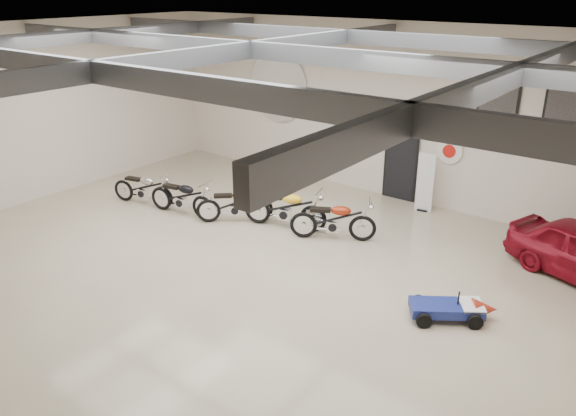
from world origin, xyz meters
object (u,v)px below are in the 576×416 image
Objects in this scene: banner_stand at (425,181)px; motorcycle_red at (333,219)px; motorcycle_yellow at (285,207)px; go_kart at (454,305)px; motorcycle_silver at (143,187)px; motorcycle_black at (181,196)px; motorcycle_gold at (235,203)px.

motorcycle_red is at bearing -115.56° from banner_stand.
motorcycle_yellow is at bearing 156.13° from motorcycle_red.
motorcycle_silver is at bearing 143.58° from go_kart.
motorcycle_gold is at bearing 9.66° from motorcycle_black.
motorcycle_gold is at bearing 163.96° from motorcycle_red.
motorcycle_yellow is 5.37m from go_kart.
motorcycle_red is (1.39, 0.13, -0.03)m from motorcycle_yellow.
banner_stand is 0.79× the size of motorcycle_yellow.
banner_stand is 0.85× the size of motorcycle_black.
motorcycle_silver is 3.02m from motorcycle_gold.
motorcycle_black reaches higher than motorcycle_gold.
go_kart is (7.95, -0.48, -0.23)m from motorcycle_black.
motorcycle_silver is 1.18× the size of go_kart.
motorcycle_yellow is 1.05× the size of motorcycle_red.
motorcycle_gold is (1.50, 0.51, -0.01)m from motorcycle_black.
motorcycle_red is 4.10m from go_kart.
motorcycle_black is 4.34m from motorcycle_red.
motorcycle_red is (5.63, 1.27, 0.03)m from motorcycle_silver.
motorcycle_yellow is (1.30, 0.50, 0.05)m from motorcycle_gold.
motorcycle_silver is 4.39m from motorcycle_yellow.
banner_stand is at bearing 43.16° from motorcycle_red.
banner_stand is 6.71m from motorcycle_black.
motorcycle_silver is at bearing 150.87° from motorcycle_gold.
motorcycle_silver is 1.45m from motorcycle_black.
motorcycle_gold is 1.39m from motorcycle_yellow.
motorcycle_black is at bearing 157.12° from motorcycle_gold.
banner_stand reaches higher than motorcycle_gold.
motorcycle_gold reaches higher than motorcycle_silver.
motorcycle_red is at bearing -28.46° from motorcycle_gold.
motorcycle_yellow is at bearing -134.18° from banner_stand.
banner_stand is at bearing 19.40° from motorcycle_silver.
motorcycle_red is 1.26× the size of go_kart.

